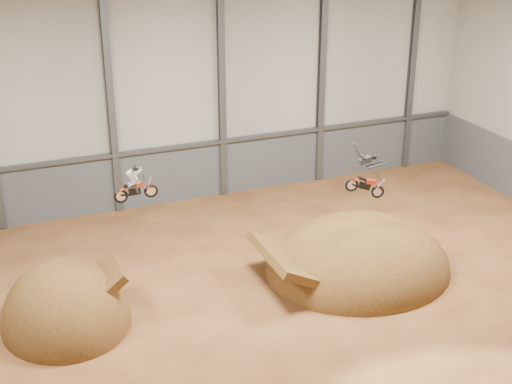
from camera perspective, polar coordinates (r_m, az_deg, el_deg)
floor at (r=31.96m, az=0.71°, el=-10.70°), size 40.00×40.00×0.00m
back_wall at (r=42.25m, az=-7.17°, el=8.05°), size 40.00×0.10×14.00m
ceiling at (r=26.88m, az=0.86°, el=15.02°), size 40.00×40.00×0.00m
lower_band_back at (r=43.78m, az=-6.80°, el=1.37°), size 39.80×0.18×3.50m
steel_rail at (r=43.02m, az=-6.85°, el=3.53°), size 39.80×0.35×0.20m
steel_column_2 at (r=41.37m, az=-11.58°, el=7.45°), size 0.40×0.36×13.90m
steel_column_3 at (r=43.00m, az=-2.76°, el=8.47°), size 0.40×0.36×13.90m
steel_column_4 at (r=45.56m, az=5.27°, el=9.22°), size 0.40×0.36×13.90m
steel_column_5 at (r=48.89m, az=12.36°, el=9.73°), size 0.40×0.36×13.90m
takeoff_ramp at (r=33.32m, az=-14.87°, el=-10.03°), size 5.66×6.53×5.66m
landing_ramp at (r=36.60m, az=8.12°, el=-6.26°), size 9.54×8.44×5.51m
fmx_rider_a at (r=30.54m, az=-9.59°, el=0.84°), size 2.07×0.91×1.85m
fmx_rider_b at (r=33.58m, az=8.61°, el=1.59°), size 3.33×1.42×3.00m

